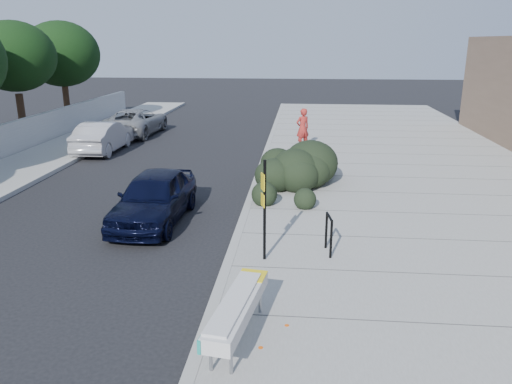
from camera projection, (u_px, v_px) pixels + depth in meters
ground at (227, 272)px, 11.05m from camera, size 120.00×120.00×0.00m
sidewalk_near at (431, 205)px, 15.30m from camera, size 11.20×50.00×0.15m
curb_near at (250, 200)px, 15.79m from camera, size 0.22×50.00×0.17m
curb_far at (10, 193)px, 16.49m from camera, size 0.22×50.00×0.17m
tree_far_e at (14, 57)px, 24.28m from camera, size 4.00×4.00×5.90m
tree_far_f at (61, 54)px, 29.04m from camera, size 4.40×4.40×6.07m
bench at (237, 308)px, 8.15m from camera, size 0.85×2.42×0.72m
bike_rack at (329, 231)px, 11.53m from camera, size 0.14×0.63×0.92m
sign_post at (264, 204)px, 10.97m from camera, size 0.13×0.26×2.32m
hedge at (299, 164)px, 16.64m from camera, size 3.51×4.94×1.67m
sedan_navy at (154, 197)px, 13.96m from camera, size 1.81×4.26×1.44m
wagon_silver at (103, 137)px, 22.89m from camera, size 1.52×4.30×1.41m
suv_silver at (136, 121)px, 27.18m from camera, size 2.56×5.21×1.42m
pedestrian at (303, 128)px, 22.94m from camera, size 0.80×0.72×1.83m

